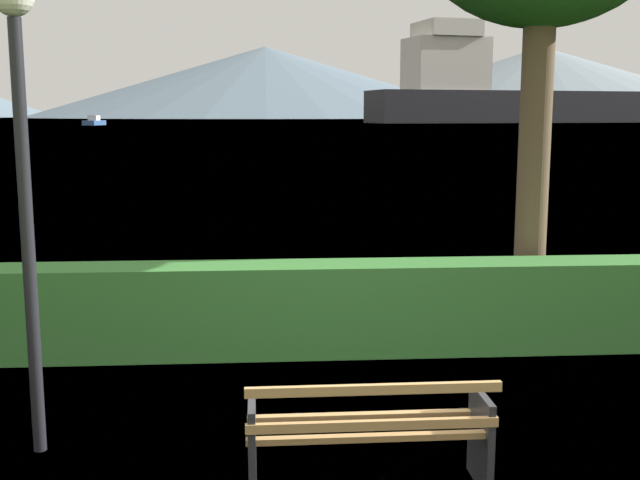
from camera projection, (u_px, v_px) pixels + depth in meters
water_surface at (267, 120)px, 307.42m from camera, size 620.00×620.00×0.00m
park_bench at (369, 433)px, 5.40m from camera, size 1.69×0.58×0.87m
hedge_row at (330, 308)px, 8.57m from camera, size 11.97×0.63×1.00m
lamp_post at (21, 135)px, 5.74m from camera, size 0.30×0.30×3.60m
cargo_ship_large at (534, 96)px, 225.04m from camera, size 117.52×40.43×27.56m
tender_far at (94, 122)px, 174.96m from camera, size 3.94×7.71×2.21m
distant_hills at (213, 80)px, 564.10m from camera, size 858.61×389.70×55.92m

